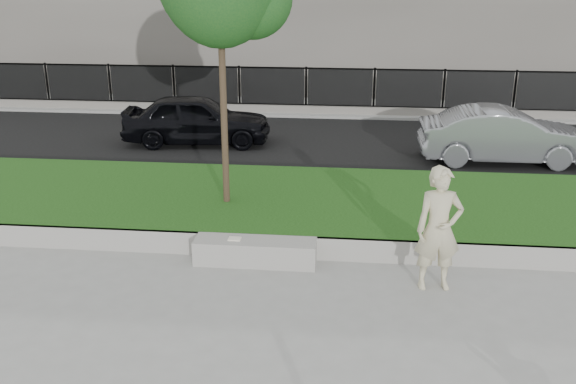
# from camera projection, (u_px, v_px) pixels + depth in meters

# --- Properties ---
(ground) EXTENTS (90.00, 90.00, 0.00)m
(ground) POSITION_uv_depth(u_px,v_px,m) (284.00, 287.00, 9.83)
(ground) COLOR gray
(ground) RESTS_ON ground
(grass_bank) EXTENTS (34.00, 4.00, 0.40)m
(grass_bank) POSITION_uv_depth(u_px,v_px,m) (301.00, 206.00, 12.58)
(grass_bank) COLOR black
(grass_bank) RESTS_ON ground
(grass_kerb) EXTENTS (34.00, 0.08, 0.40)m
(grass_kerb) POSITION_uv_depth(u_px,v_px,m) (291.00, 247.00, 10.74)
(grass_kerb) COLOR gray
(grass_kerb) RESTS_ON ground
(street) EXTENTS (34.00, 7.00, 0.04)m
(street) POSITION_uv_depth(u_px,v_px,m) (318.00, 143.00, 17.80)
(street) COLOR black
(street) RESTS_ON ground
(far_pavement) EXTENTS (34.00, 3.00, 0.12)m
(far_pavement) POSITION_uv_depth(u_px,v_px,m) (325.00, 108.00, 22.01)
(far_pavement) COLOR gray
(far_pavement) RESTS_ON ground
(iron_fence) EXTENTS (32.00, 0.30, 1.50)m
(iron_fence) POSITION_uv_depth(u_px,v_px,m) (324.00, 100.00, 20.91)
(iron_fence) COLOR slate
(iron_fence) RESTS_ON far_pavement
(stone_bench) EXTENTS (2.01, 0.50, 0.41)m
(stone_bench) POSITION_uv_depth(u_px,v_px,m) (255.00, 252.00, 10.56)
(stone_bench) COLOR gray
(stone_bench) RESTS_ON ground
(man) EXTENTS (0.76, 0.55, 1.92)m
(man) POSITION_uv_depth(u_px,v_px,m) (439.00, 229.00, 9.52)
(man) COLOR beige
(man) RESTS_ON ground
(book) EXTENTS (0.21, 0.15, 0.02)m
(book) POSITION_uv_depth(u_px,v_px,m) (235.00, 239.00, 10.52)
(book) COLOR white
(book) RESTS_ON stone_bench
(car_dark) EXTENTS (4.12, 1.96, 1.36)m
(car_dark) POSITION_uv_depth(u_px,v_px,m) (197.00, 119.00, 17.49)
(car_dark) COLOR black
(car_dark) RESTS_ON street
(car_silver) EXTENTS (4.12, 1.48, 1.35)m
(car_silver) POSITION_uv_depth(u_px,v_px,m) (504.00, 136.00, 15.80)
(car_silver) COLOR gray
(car_silver) RESTS_ON street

